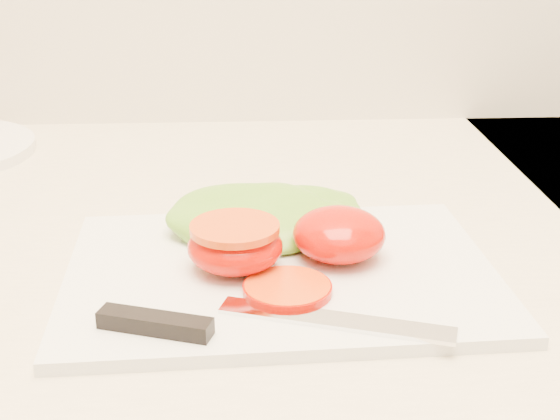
{
  "coord_description": "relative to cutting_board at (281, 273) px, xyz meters",
  "views": [
    {
      "loc": [
        -0.14,
        0.99,
        1.21
      ],
      "look_at": [
        -0.11,
        1.55,
        0.99
      ],
      "focal_mm": 50.0,
      "sensor_mm": 36.0,
      "label": 1
    }
  ],
  "objects": [
    {
      "name": "lettuce_leaf_0",
      "position": [
        -0.02,
        0.07,
        0.02
      ],
      "size": [
        0.16,
        0.11,
        0.03
      ],
      "primitive_type": "ellipsoid",
      "rotation": [
        0.0,
        0.0,
        -0.03
      ],
      "color": "#75AC2D",
      "rests_on": "cutting_board"
    },
    {
      "name": "knife",
      "position": [
        -0.04,
        -0.09,
        0.01
      ],
      "size": [
        0.24,
        0.07,
        0.01
      ],
      "rotation": [
        0.0,
        0.0,
        -0.33
      ],
      "color": "silver",
      "rests_on": "cutting_board"
    },
    {
      "name": "tomato_half_cut",
      "position": [
        -0.04,
        0.0,
        0.03
      ],
      "size": [
        0.07,
        0.07,
        0.04
      ],
      "color": "red",
      "rests_on": "cutting_board"
    },
    {
      "name": "lettuce_leaf_1",
      "position": [
        0.02,
        0.08,
        0.02
      ],
      "size": [
        0.15,
        0.14,
        0.03
      ],
      "primitive_type": "ellipsoid",
      "rotation": [
        0.0,
        0.0,
        0.55
      ],
      "color": "#75AC2D",
      "rests_on": "cutting_board"
    },
    {
      "name": "tomato_half_dome",
      "position": [
        0.05,
        0.02,
        0.03
      ],
      "size": [
        0.07,
        0.07,
        0.04
      ],
      "primitive_type": "ellipsoid",
      "color": "red",
      "rests_on": "cutting_board"
    },
    {
      "name": "cutting_board",
      "position": [
        0.0,
        0.0,
        0.0
      ],
      "size": [
        0.34,
        0.26,
        0.01
      ],
      "primitive_type": "cube",
      "rotation": [
        0.0,
        0.0,
        0.04
      ],
      "color": "white",
      "rests_on": "counter"
    },
    {
      "name": "tomato_slice_0",
      "position": [
        0.0,
        -0.04,
        0.01
      ],
      "size": [
        0.06,
        0.06,
        0.01
      ],
      "primitive_type": "cylinder",
      "color": "#DD4711",
      "rests_on": "cutting_board"
    }
  ]
}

